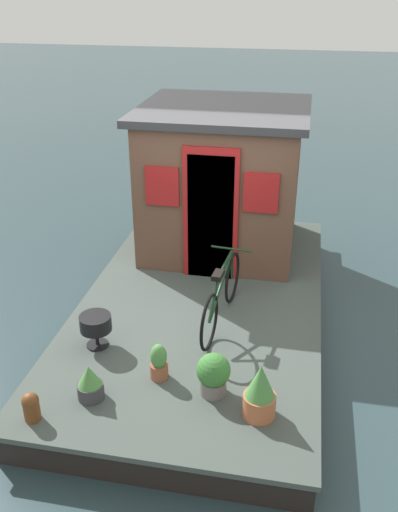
# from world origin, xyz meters

# --- Properties ---
(ground_plane) EXTENTS (60.00, 60.00, 0.00)m
(ground_plane) POSITION_xyz_m (0.00, 0.00, 0.00)
(ground_plane) COLOR #2D4247
(houseboat_deck) EXTENTS (5.38, 2.97, 0.40)m
(houseboat_deck) POSITION_xyz_m (0.00, 0.00, 0.20)
(houseboat_deck) COLOR #424C47
(houseboat_deck) RESTS_ON ground_plane
(houseboat_cabin) EXTENTS (2.18, 2.31, 2.08)m
(houseboat_cabin) POSITION_xyz_m (1.58, 0.00, 1.45)
(houseboat_cabin) COLOR brown
(houseboat_cabin) RESTS_ON houseboat_deck
(bicycle) EXTENTS (1.66, 0.50, 0.77)m
(bicycle) POSITION_xyz_m (-0.48, -0.32, 0.75)
(bicycle) COLOR black
(bicycle) RESTS_ON houseboat_deck
(potted_plant_rosemary) EXTENTS (0.33, 0.33, 0.45)m
(potted_plant_rosemary) POSITION_xyz_m (-1.74, -0.44, 0.63)
(potted_plant_rosemary) COLOR slate
(potted_plant_rosemary) RESTS_ON houseboat_deck
(potted_plant_basil) EXTENTS (0.26, 0.26, 0.37)m
(potted_plant_basil) POSITION_xyz_m (-2.03, 0.71, 0.57)
(potted_plant_basil) COLOR #38383D
(potted_plant_basil) RESTS_ON houseboat_deck
(potted_plant_mint) EXTENTS (0.19, 0.19, 0.40)m
(potted_plant_mint) POSITION_xyz_m (-1.61, 0.14, 0.58)
(potted_plant_mint) COLOR #935138
(potted_plant_mint) RESTS_ON houseboat_deck
(potted_plant_geranium) EXTENTS (0.31, 0.31, 0.57)m
(potted_plant_geranium) POSITION_xyz_m (-1.95, -0.91, 0.66)
(potted_plant_geranium) COLOR #B2603D
(potted_plant_geranium) RESTS_ON houseboat_deck
(charcoal_grill) EXTENTS (0.35, 0.35, 0.38)m
(charcoal_grill) POSITION_xyz_m (-1.21, 0.95, 0.67)
(charcoal_grill) COLOR black
(charcoal_grill) RESTS_ON houseboat_deck
(mooring_bollard) EXTENTS (0.16, 0.16, 0.29)m
(mooring_bollard) POSITION_xyz_m (-2.41, 1.14, 0.55)
(mooring_bollard) COLOR brown
(mooring_bollard) RESTS_ON houseboat_deck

